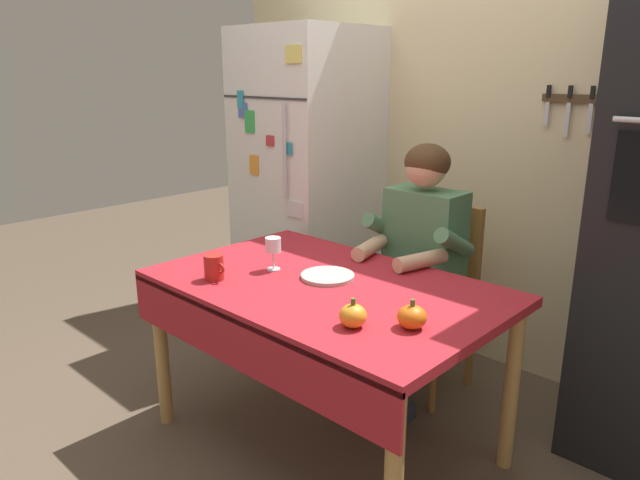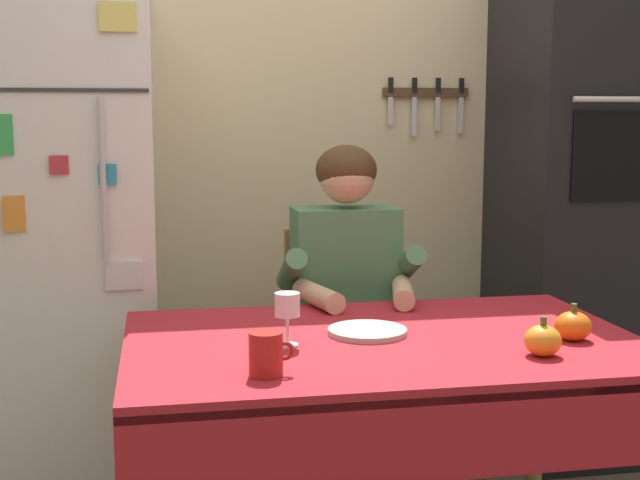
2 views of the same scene
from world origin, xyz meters
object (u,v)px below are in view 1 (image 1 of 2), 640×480
(dining_table, at_px, (322,304))
(serving_tray, at_px, (328,276))
(refrigerator, at_px, (308,184))
(coffee_mug, at_px, (214,267))
(pumpkin_large, at_px, (353,316))
(seated_person, at_px, (416,253))
(wine_glass, at_px, (273,247))
(chair_behind_person, at_px, (435,288))
(pumpkin_medium, at_px, (412,317))

(dining_table, bearing_deg, serving_tray, 116.26)
(refrigerator, relative_size, coffee_mug, 16.70)
(dining_table, bearing_deg, pumpkin_large, -32.66)
(seated_person, bearing_deg, refrigerator, 164.17)
(dining_table, xyz_separation_m, wine_glass, (-0.27, -0.02, 0.19))
(coffee_mug, bearing_deg, refrigerator, 117.38)
(chair_behind_person, height_order, serving_tray, chair_behind_person)
(refrigerator, height_order, wine_glass, refrigerator)
(seated_person, bearing_deg, dining_table, -93.32)
(serving_tray, bearing_deg, chair_behind_person, 84.60)
(coffee_mug, bearing_deg, serving_tray, 45.59)
(refrigerator, height_order, pumpkin_medium, refrigerator)
(wine_glass, bearing_deg, serving_tray, 19.37)
(dining_table, height_order, wine_glass, wine_glass)
(dining_table, height_order, coffee_mug, coffee_mug)
(pumpkin_large, bearing_deg, chair_behind_person, 107.25)
(dining_table, relative_size, pumpkin_large, 13.77)
(pumpkin_large, height_order, pumpkin_medium, same)
(pumpkin_medium, bearing_deg, seated_person, 123.43)
(refrigerator, relative_size, chair_behind_person, 1.94)
(refrigerator, relative_size, wine_glass, 12.53)
(pumpkin_medium, bearing_deg, coffee_mug, -169.13)
(dining_table, relative_size, wine_glass, 9.75)
(wine_glass, bearing_deg, pumpkin_large, -18.61)
(wine_glass, bearing_deg, refrigerator, 127.08)
(pumpkin_medium, bearing_deg, wine_glass, 173.89)
(serving_tray, bearing_deg, coffee_mug, -134.41)
(coffee_mug, relative_size, pumpkin_large, 1.06)
(pumpkin_large, bearing_deg, seated_person, 110.86)
(refrigerator, height_order, serving_tray, refrigerator)
(refrigerator, bearing_deg, seated_person, -15.83)
(seated_person, height_order, serving_tray, seated_person)
(chair_behind_person, distance_m, pumpkin_large, 1.10)
(dining_table, bearing_deg, coffee_mug, -143.69)
(refrigerator, relative_size, serving_tray, 8.12)
(coffee_mug, distance_m, serving_tray, 0.46)
(seated_person, xyz_separation_m, pumpkin_large, (0.32, -0.83, 0.04))
(seated_person, relative_size, coffee_mug, 11.55)
(dining_table, bearing_deg, pumpkin_medium, -11.12)
(seated_person, xyz_separation_m, pumpkin_medium, (0.46, -0.70, 0.04))
(seated_person, distance_m, pumpkin_large, 0.89)
(seated_person, xyz_separation_m, wine_glass, (-0.31, -0.62, 0.11))
(dining_table, height_order, seated_person, seated_person)
(dining_table, relative_size, serving_tray, 6.32)
(dining_table, bearing_deg, chair_behind_person, 87.47)
(pumpkin_large, bearing_deg, wine_glass, 161.39)
(wine_glass, bearing_deg, pumpkin_medium, -6.11)
(pumpkin_large, height_order, serving_tray, pumpkin_large)
(seated_person, bearing_deg, wine_glass, -116.28)
(chair_behind_person, bearing_deg, pumpkin_large, -72.75)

